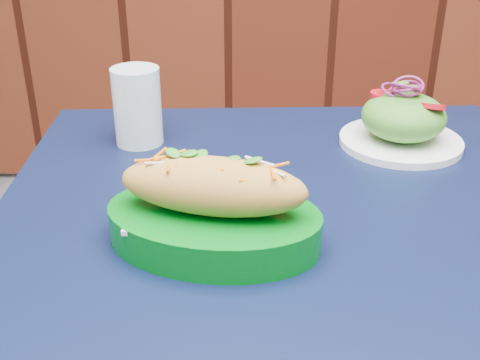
{
  "coord_description": "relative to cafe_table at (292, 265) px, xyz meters",
  "views": [
    {
      "loc": [
        0.1,
        0.69,
        1.14
      ],
      "look_at": [
        0.08,
        1.36,
        0.81
      ],
      "focal_mm": 45.0,
      "sensor_mm": 36.0,
      "label": 1
    }
  ],
  "objects": [
    {
      "name": "salad_plate",
      "position": [
        0.19,
        0.22,
        0.13
      ],
      "size": [
        0.2,
        0.2,
        0.11
      ],
      "rotation": [
        0.0,
        0.0,
        0.14
      ],
      "color": "white",
      "rests_on": "cafe_table"
    },
    {
      "name": "banh_mi_basket",
      "position": [
        -0.1,
        -0.08,
        0.13
      ],
      "size": [
        0.28,
        0.21,
        0.12
      ],
      "rotation": [
        0.0,
        0.0,
        -0.18
      ],
      "color": "#006312",
      "rests_on": "cafe_table"
    },
    {
      "name": "cafe_table",
      "position": [
        0.0,
        0.0,
        0.0
      ],
      "size": [
        0.84,
        0.84,
        0.75
      ],
      "rotation": [
        0.0,
        0.0,
        0.05
      ],
      "color": "black",
      "rests_on": "ground"
    },
    {
      "name": "water_glass",
      "position": [
        -0.24,
        0.22,
        0.15
      ],
      "size": [
        0.08,
        0.08,
        0.13
      ],
      "primitive_type": "cylinder",
      "color": "silver",
      "rests_on": "cafe_table"
    }
  ]
}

